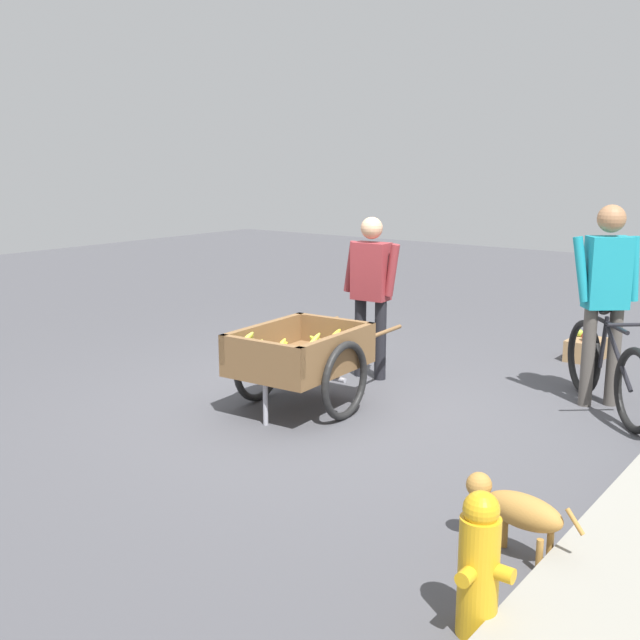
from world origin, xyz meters
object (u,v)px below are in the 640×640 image
object	(u,v)px
fire_hydrant	(479,565)
apple_crate	(586,348)
plastic_bucket	(279,349)
cyclist_person	(606,287)
dog	(516,509)
fruit_cart	(300,359)
bicycle	(608,370)
vendor_person	(371,284)

from	to	relation	value
fire_hydrant	apple_crate	bearing A→B (deg)	-166.63
plastic_bucket	cyclist_person	bearing A→B (deg)	99.28
dog	cyclist_person	bearing A→B (deg)	-170.65
dog	apple_crate	bearing A→B (deg)	-166.18
fruit_cart	cyclist_person	size ratio (longest dim) A/B	1.00
plastic_bucket	bicycle	bearing A→B (deg)	96.97
vendor_person	dog	bearing A→B (deg)	46.38
fruit_cart	plastic_bucket	distance (m)	1.64
bicycle	fire_hydrant	distance (m)	3.48
vendor_person	plastic_bucket	size ratio (longest dim) A/B	5.57
dog	fire_hydrant	distance (m)	0.75
vendor_person	apple_crate	xyz separation A→B (m)	(-1.90, 1.43, -0.78)
fruit_cart	vendor_person	world-z (taller)	vendor_person
vendor_person	bicycle	bearing A→B (deg)	99.40
cyclist_person	fire_hydrant	size ratio (longest dim) A/B	2.53
vendor_person	fire_hydrant	world-z (taller)	vendor_person
vendor_person	fire_hydrant	bearing A→B (deg)	40.20
bicycle	fire_hydrant	xyz separation A→B (m)	(3.44, 0.51, -0.02)
fruit_cart	bicycle	bearing A→B (deg)	126.18
apple_crate	vendor_person	bearing A→B (deg)	-37.00
bicycle	dog	xyz separation A→B (m)	(2.71, 0.37, -0.08)
fruit_cart	dog	size ratio (longest dim) A/B	2.52
cyclist_person	apple_crate	distance (m)	1.79
cyclist_person	bicycle	bearing A→B (deg)	40.17
bicycle	fire_hydrant	bearing A→B (deg)	8.36
dog	plastic_bucket	distance (m)	4.27
fruit_cart	fire_hydrant	size ratio (longest dim) A/B	2.52
fruit_cart	bicycle	xyz separation A→B (m)	(-1.49, 2.04, -0.08)
fire_hydrant	plastic_bucket	xyz separation A→B (m)	(-3.05, -3.72, -0.21)
bicycle	plastic_bucket	bearing A→B (deg)	-83.03
vendor_person	dog	xyz separation A→B (m)	(2.36, 2.48, -0.64)
apple_crate	fire_hydrant	bearing A→B (deg)	13.37
fire_hydrant	dog	bearing A→B (deg)	-169.27
fruit_cart	dog	world-z (taller)	fruit_cart
plastic_bucket	apple_crate	bearing A→B (deg)	127.45
bicycle	apple_crate	world-z (taller)	bicycle
bicycle	dog	distance (m)	2.73
vendor_person	dog	distance (m)	3.48
fruit_cart	dog	xyz separation A→B (m)	(1.21, 2.41, -0.17)
fire_hydrant	fruit_cart	bearing A→B (deg)	-127.42
cyclist_person	apple_crate	bearing A→B (deg)	-157.88
vendor_person	cyclist_person	distance (m)	2.07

